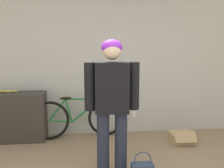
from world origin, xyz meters
The scene contains 6 objects.
wall_back centered at (0.00, 2.49, 1.30)m, with size 8.00×0.07×2.60m.
side_shelf centered at (-1.56, 2.23, 0.42)m, with size 0.94×0.43×0.85m.
person centered at (-0.05, 0.83, 1.03)m, with size 0.69×0.28×1.75m.
bicycle centered at (-0.51, 2.25, 0.37)m, with size 1.73×0.46×0.77m.
banana centered at (-1.74, 2.29, 0.87)m, with size 0.36×0.09×0.04m.
cardboard_box centered at (1.27, 1.83, 0.08)m, with size 0.39×0.42×0.23m.
Camera 1 is at (-0.37, -2.37, 1.70)m, focal length 42.00 mm.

